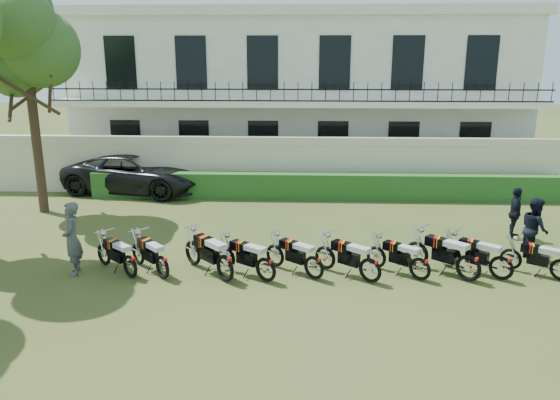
{
  "coord_description": "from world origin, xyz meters",
  "views": [
    {
      "loc": [
        0.23,
        -13.36,
        5.44
      ],
      "look_at": [
        -0.42,
        1.87,
        1.36
      ],
      "focal_mm": 35.0,
      "sensor_mm": 36.0,
      "label": 1
    }
  ],
  "objects": [
    {
      "name": "ground",
      "position": [
        0.0,
        0.0,
        0.0
      ],
      "size": [
        100.0,
        100.0,
        0.0
      ],
      "primitive_type": "plane",
      "color": "#35431B",
      "rests_on": "ground"
    },
    {
      "name": "perimeter_wall",
      "position": [
        0.0,
        8.0,
        1.17
      ],
      "size": [
        30.0,
        0.35,
        2.3
      ],
      "color": "beige",
      "rests_on": "ground"
    },
    {
      "name": "hedge",
      "position": [
        1.0,
        7.2,
        0.5
      ],
      "size": [
        18.0,
        0.6,
        1.0
      ],
      "primitive_type": "cube",
      "color": "#244E1B",
      "rests_on": "ground"
    },
    {
      "name": "building",
      "position": [
        0.0,
        13.96,
        3.71
      ],
      "size": [
        20.4,
        9.6,
        7.4
      ],
      "color": "white",
      "rests_on": "ground"
    },
    {
      "name": "tree_west_near",
      "position": [
        -8.96,
        5.0,
        5.89
      ],
      "size": [
        3.4,
        3.2,
        7.9
      ],
      "color": "#473323",
      "rests_on": "ground"
    },
    {
      "name": "motorcycle_0",
      "position": [
        -4.06,
        -0.81,
        0.46
      ],
      "size": [
        1.46,
        1.25,
        1.0
      ],
      "rotation": [
        0.0,
        0.0,
        0.87
      ],
      "color": "black",
      "rests_on": "ground"
    },
    {
      "name": "motorcycle_1",
      "position": [
        -3.24,
        -0.84,
        0.47
      ],
      "size": [
        1.35,
        1.41,
        1.02
      ],
      "rotation": [
        0.0,
        0.0,
        0.76
      ],
      "color": "black",
      "rests_on": "ground"
    },
    {
      "name": "motorcycle_2",
      "position": [
        -1.65,
        -0.95,
        0.53
      ],
      "size": [
        1.54,
        1.61,
        1.16
      ],
      "rotation": [
        0.0,
        0.0,
        0.76
      ],
      "color": "black",
      "rests_on": "ground"
    },
    {
      "name": "motorcycle_3",
      "position": [
        -0.65,
        -0.93,
        0.49
      ],
      "size": [
        1.65,
        1.21,
        1.07
      ],
      "rotation": [
        0.0,
        0.0,
        0.95
      ],
      "color": "black",
      "rests_on": "ground"
    },
    {
      "name": "motorcycle_4",
      "position": [
        0.53,
        -0.72,
        0.48
      ],
      "size": [
        1.53,
        1.26,
        1.03
      ],
      "rotation": [
        0.0,
        0.0,
        0.89
      ],
      "color": "black",
      "rests_on": "ground"
    },
    {
      "name": "motorcycle_5",
      "position": [
        1.9,
        -0.87,
        0.5
      ],
      "size": [
        1.62,
        1.28,
        1.07
      ],
      "rotation": [
        0.0,
        0.0,
        0.91
      ],
      "color": "black",
      "rests_on": "ground"
    },
    {
      "name": "motorcycle_6",
      "position": [
        3.15,
        -0.66,
        0.46
      ],
      "size": [
        1.48,
        1.23,
        1.0
      ],
      "rotation": [
        0.0,
        0.0,
        0.89
      ],
      "color": "black",
      "rests_on": "ground"
    },
    {
      "name": "motorcycle_7",
      "position": [
        4.33,
        -0.67,
        0.53
      ],
      "size": [
        1.63,
        1.48,
        1.15
      ],
      "rotation": [
        0.0,
        0.0,
        0.84
      ],
      "color": "black",
      "rests_on": "ground"
    },
    {
      "name": "motorcycle_8",
      "position": [
        5.16,
        -0.56,
        0.49
      ],
      "size": [
        1.59,
        1.27,
        1.06
      ],
      "rotation": [
        0.0,
        0.0,
        0.91
      ],
      "color": "black",
      "rests_on": "ground"
    },
    {
      "name": "suv",
      "position": [
        -6.52,
        7.97,
        0.79
      ],
      "size": [
        6.08,
        3.62,
        1.58
      ],
      "primitive_type": "imported",
      "rotation": [
        0.0,
        0.0,
        1.39
      ],
      "color": "black",
      "rests_on": "ground"
    },
    {
      "name": "inspector",
      "position": [
        -5.57,
        -0.57,
        0.94
      ],
      "size": [
        0.63,
        0.79,
        1.89
      ],
      "primitive_type": "imported",
      "rotation": [
        0.0,
        0.0,
        -1.28
      ],
      "color": "#505055",
      "rests_on": "ground"
    },
    {
      "name": "officer_4",
      "position": [
        6.55,
        1.04,
        0.86
      ],
      "size": [
        0.69,
        0.86,
        1.72
      ],
      "primitive_type": "imported",
      "rotation": [
        0.0,
        0.0,
        1.53
      ],
      "color": "black",
      "rests_on": "ground"
    },
    {
      "name": "officer_5",
      "position": [
        6.67,
        2.76,
        0.8
      ],
      "size": [
        0.65,
        1.01,
        1.59
      ],
      "primitive_type": "imported",
      "rotation": [
        0.0,
        0.0,
        1.27
      ],
      "color": "black",
      "rests_on": "ground"
    }
  ]
}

